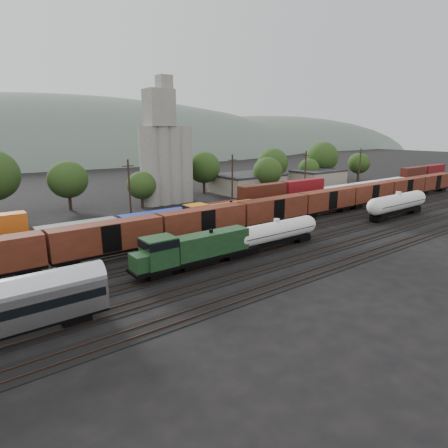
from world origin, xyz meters
TOP-DOWN VIEW (x-y plane):
  - ground at (0.00, 0.00)m, footprint 600.00×600.00m
  - tracks at (0.00, 0.00)m, footprint 180.00×33.20m
  - green_locomotive at (-15.81, -5.00)m, footprint 17.76×3.13m
  - tank_car_a at (-1.00, -5.00)m, footprint 16.16×2.89m
  - tank_car_b at (32.81, -5.00)m, footprint 18.89×3.38m
  - orange_locomotive at (-0.78, 10.00)m, footprint 18.05×3.01m
  - boxcar_string at (0.50, 5.00)m, footprint 153.60×2.90m
  - container_wall at (6.89, 15.00)m, footprint 178.40×2.60m
  - grain_silo at (3.28, 36.00)m, footprint 13.40×5.00m
  - industrial_sheds at (6.63, 35.25)m, footprint 119.38×17.26m
  - tree_band at (0.75, 39.38)m, footprint 161.94×20.97m
  - utility_poles at (0.00, 22.00)m, footprint 122.20×0.36m
  - distant_hills at (23.92, 260.00)m, footprint 860.00×286.00m

SIDE VIEW (x-z plane):
  - distant_hills at x=23.92m, z-range -85.56..44.44m
  - ground at x=0.00m, z-range 0.00..0.00m
  - tracks at x=0.00m, z-range -0.05..0.15m
  - tank_car_a at x=-1.00m, z-range 0.41..4.65m
  - industrial_sheds at x=6.63m, z-range 0.01..5.11m
  - orange_locomotive at x=-0.78m, z-range 0.32..4.83m
  - container_wall at x=6.89m, z-range -0.27..5.53m
  - green_locomotive at x=-15.81m, z-range 0.32..5.02m
  - tank_car_b at x=32.81m, z-range 0.45..5.40m
  - boxcar_string at x=0.50m, z-range 1.02..5.22m
  - utility_poles at x=0.00m, z-range 0.21..12.21m
  - tree_band at x=0.75m, z-range 0.48..14.37m
  - grain_silo at x=3.28m, z-range -3.24..25.76m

